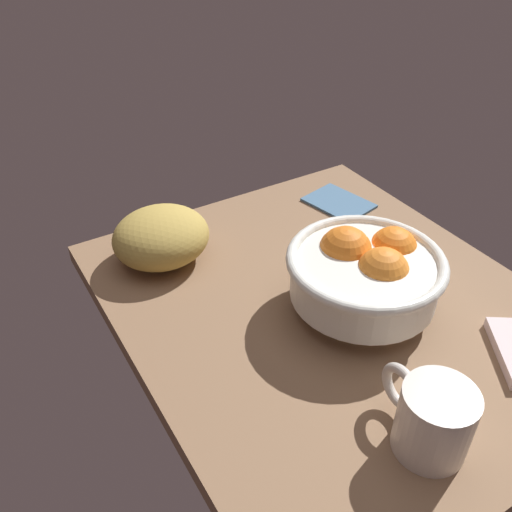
{
  "coord_description": "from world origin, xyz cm",
  "views": [
    {
      "loc": [
        -46.89,
        41.3,
        54.04
      ],
      "look_at": [
        10.06,
        6.92,
        5.0
      ],
      "focal_mm": 38.82,
      "sensor_mm": 36.0,
      "label": 1
    }
  ],
  "objects_px": {
    "bread_loaf": "(161,237)",
    "fruit_bowl": "(366,271)",
    "napkin_folded": "(339,202)",
    "mug": "(432,419)"
  },
  "relations": [
    {
      "from": "mug",
      "to": "bread_loaf",
      "type": "bearing_deg",
      "value": 13.25
    },
    {
      "from": "bread_loaf",
      "to": "fruit_bowl",
      "type": "bearing_deg",
      "value": -141.85
    },
    {
      "from": "fruit_bowl",
      "to": "mug",
      "type": "xyz_separation_m",
      "value": [
        -0.22,
        0.09,
        -0.02
      ]
    },
    {
      "from": "bread_loaf",
      "to": "mug",
      "type": "height_order",
      "value": "same"
    },
    {
      "from": "napkin_folded",
      "to": "mug",
      "type": "distance_m",
      "value": 0.52
    },
    {
      "from": "fruit_bowl",
      "to": "mug",
      "type": "bearing_deg",
      "value": 157.77
    },
    {
      "from": "napkin_folded",
      "to": "mug",
      "type": "relative_size",
      "value": 0.94
    },
    {
      "from": "mug",
      "to": "fruit_bowl",
      "type": "bearing_deg",
      "value": -22.23
    },
    {
      "from": "fruit_bowl",
      "to": "mug",
      "type": "height_order",
      "value": "fruit_bowl"
    },
    {
      "from": "bread_loaf",
      "to": "napkin_folded",
      "type": "distance_m",
      "value": 0.35
    }
  ]
}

